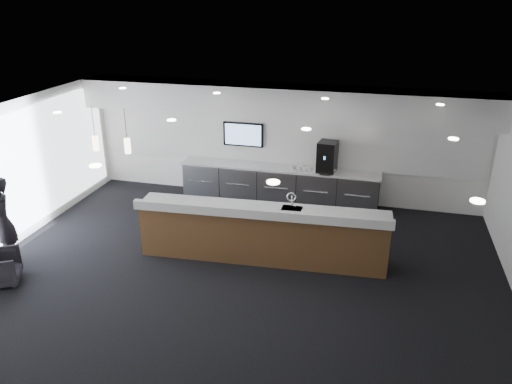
% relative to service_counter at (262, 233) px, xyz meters
% --- Properties ---
extents(ground, '(10.00, 10.00, 0.00)m').
position_rel_service_counter_xyz_m(ground, '(-0.29, -0.70, -0.58)').
color(ground, black).
rests_on(ground, ground).
extents(ceiling, '(10.00, 8.00, 0.02)m').
position_rel_service_counter_xyz_m(ceiling, '(-0.29, -0.70, 2.42)').
color(ceiling, black).
rests_on(ceiling, back_wall).
extents(back_wall, '(10.00, 0.02, 3.00)m').
position_rel_service_counter_xyz_m(back_wall, '(-0.29, 3.30, 0.92)').
color(back_wall, white).
rests_on(back_wall, ground).
extents(left_wall, '(0.02, 8.00, 3.00)m').
position_rel_service_counter_xyz_m(left_wall, '(-5.29, -0.70, 0.92)').
color(left_wall, white).
rests_on(left_wall, ground).
extents(soffit_bulkhead, '(10.00, 0.90, 0.70)m').
position_rel_service_counter_xyz_m(soffit_bulkhead, '(-0.29, 2.85, 2.07)').
color(soffit_bulkhead, white).
rests_on(soffit_bulkhead, back_wall).
extents(alcove_panel, '(9.80, 0.06, 1.40)m').
position_rel_service_counter_xyz_m(alcove_panel, '(-0.29, 3.27, 1.02)').
color(alcove_panel, white).
rests_on(alcove_panel, back_wall).
extents(window_blinds_wall, '(0.04, 7.36, 2.55)m').
position_rel_service_counter_xyz_m(window_blinds_wall, '(-5.25, -0.70, 0.92)').
color(window_blinds_wall, silver).
rests_on(window_blinds_wall, left_wall).
extents(back_credenza, '(5.06, 0.66, 0.95)m').
position_rel_service_counter_xyz_m(back_credenza, '(-0.29, 2.94, -0.10)').
color(back_credenza, '#9B9EA4').
rests_on(back_credenza, ground).
extents(wall_tv, '(1.05, 0.08, 0.62)m').
position_rel_service_counter_xyz_m(wall_tv, '(-1.29, 3.21, 1.07)').
color(wall_tv, black).
rests_on(wall_tv, back_wall).
extents(pendant_left, '(0.12, 0.12, 0.30)m').
position_rel_service_counter_xyz_m(pendant_left, '(-2.69, 0.10, 1.67)').
color(pendant_left, '#FDEBC5').
rests_on(pendant_left, ceiling).
extents(pendant_right, '(0.12, 0.12, 0.30)m').
position_rel_service_counter_xyz_m(pendant_right, '(-3.39, 0.10, 1.67)').
color(pendant_right, '#FDEBC5').
rests_on(pendant_right, ceiling).
extents(ceiling_can_lights, '(7.00, 5.00, 0.02)m').
position_rel_service_counter_xyz_m(ceiling_can_lights, '(-0.29, -0.70, 2.39)').
color(ceiling_can_lights, silver).
rests_on(ceiling_can_lights, ceiling).
extents(service_counter, '(5.05, 1.14, 1.49)m').
position_rel_service_counter_xyz_m(service_counter, '(0.00, 0.00, 0.00)').
color(service_counter, brown).
rests_on(service_counter, ground).
extents(coffee_machine, '(0.49, 0.59, 0.75)m').
position_rel_service_counter_xyz_m(coffee_machine, '(0.91, 2.92, 0.75)').
color(coffee_machine, black).
rests_on(coffee_machine, back_credenza).
extents(info_sign_left, '(0.15, 0.06, 0.21)m').
position_rel_service_counter_xyz_m(info_sign_left, '(0.25, 2.85, 0.48)').
color(info_sign_left, silver).
rests_on(info_sign_left, back_credenza).
extents(info_sign_right, '(0.19, 0.03, 0.25)m').
position_rel_service_counter_xyz_m(info_sign_right, '(1.01, 2.88, 0.50)').
color(info_sign_right, silver).
rests_on(info_sign_right, back_credenza).
extents(armchair, '(0.93, 0.92, 0.62)m').
position_rel_service_counter_xyz_m(armchair, '(-4.50, -2.10, -0.26)').
color(armchair, black).
rests_on(armchair, ground).
extents(lounge_guest, '(0.76, 0.78, 1.80)m').
position_rel_service_counter_xyz_m(lounge_guest, '(-4.89, -1.39, 0.32)').
color(lounge_guest, black).
rests_on(lounge_guest, ground).
extents(cup_0, '(0.10, 0.10, 0.10)m').
position_rel_service_counter_xyz_m(cup_0, '(1.08, 2.83, 0.42)').
color(cup_0, white).
rests_on(cup_0, back_credenza).
extents(cup_1, '(0.15, 0.15, 0.10)m').
position_rel_service_counter_xyz_m(cup_1, '(0.94, 2.83, 0.42)').
color(cup_1, white).
rests_on(cup_1, back_credenza).
extents(cup_2, '(0.13, 0.13, 0.10)m').
position_rel_service_counter_xyz_m(cup_2, '(0.80, 2.83, 0.42)').
color(cup_2, white).
rests_on(cup_2, back_credenza).
extents(cup_3, '(0.13, 0.13, 0.10)m').
position_rel_service_counter_xyz_m(cup_3, '(0.66, 2.83, 0.42)').
color(cup_3, white).
rests_on(cup_3, back_credenza).
extents(cup_4, '(0.14, 0.14, 0.10)m').
position_rel_service_counter_xyz_m(cup_4, '(0.52, 2.83, 0.42)').
color(cup_4, white).
rests_on(cup_4, back_credenza).
extents(cup_5, '(0.11, 0.11, 0.10)m').
position_rel_service_counter_xyz_m(cup_5, '(0.38, 2.83, 0.42)').
color(cup_5, white).
rests_on(cup_5, back_credenza).
extents(cup_6, '(0.15, 0.15, 0.10)m').
position_rel_service_counter_xyz_m(cup_6, '(0.24, 2.83, 0.42)').
color(cup_6, white).
rests_on(cup_6, back_credenza).
extents(cup_7, '(0.12, 0.12, 0.10)m').
position_rel_service_counter_xyz_m(cup_7, '(0.10, 2.83, 0.42)').
color(cup_7, white).
rests_on(cup_7, back_credenza).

